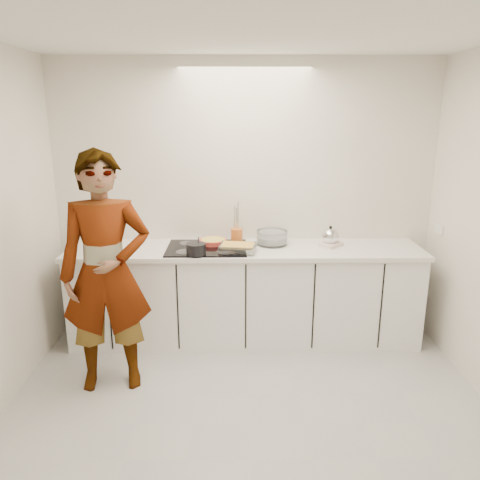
{
  "coord_description": "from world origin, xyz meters",
  "views": [
    {
      "loc": [
        -0.09,
        -2.82,
        2.13
      ],
      "look_at": [
        -0.05,
        1.05,
        1.05
      ],
      "focal_mm": 35.0,
      "sensor_mm": 36.0,
      "label": 1
    }
  ],
  "objects_px": {
    "hob": "(207,248)",
    "cook": "(106,273)",
    "kettle": "(330,237)",
    "saucepan": "(196,249)",
    "mixing_bowl": "(272,238)",
    "baking_dish": "(238,247)",
    "tart_dish": "(213,241)",
    "utensil_crock": "(237,236)"
  },
  "relations": [
    {
      "from": "hob",
      "to": "tart_dish",
      "type": "relative_size",
      "value": 2.32
    },
    {
      "from": "hob",
      "to": "cook",
      "type": "xyz_separation_m",
      "value": [
        -0.72,
        -0.73,
        0.02
      ]
    },
    {
      "from": "tart_dish",
      "to": "kettle",
      "type": "relative_size",
      "value": 1.41
    },
    {
      "from": "tart_dish",
      "to": "mixing_bowl",
      "type": "distance_m",
      "value": 0.55
    },
    {
      "from": "hob",
      "to": "baking_dish",
      "type": "height_order",
      "value": "baking_dish"
    },
    {
      "from": "hob",
      "to": "saucepan",
      "type": "xyz_separation_m",
      "value": [
        -0.08,
        -0.21,
        0.05
      ]
    },
    {
      "from": "utensil_crock",
      "to": "tart_dish",
      "type": "bearing_deg",
      "value": -162.83
    },
    {
      "from": "tart_dish",
      "to": "utensil_crock",
      "type": "relative_size",
      "value": 2.24
    },
    {
      "from": "utensil_crock",
      "to": "cook",
      "type": "bearing_deg",
      "value": -137.24
    },
    {
      "from": "tart_dish",
      "to": "cook",
      "type": "distance_m",
      "value": 1.15
    },
    {
      "from": "tart_dish",
      "to": "mixing_bowl",
      "type": "xyz_separation_m",
      "value": [
        0.55,
        0.01,
        0.02
      ]
    },
    {
      "from": "tart_dish",
      "to": "utensil_crock",
      "type": "height_order",
      "value": "utensil_crock"
    },
    {
      "from": "tart_dish",
      "to": "cook",
      "type": "height_order",
      "value": "cook"
    },
    {
      "from": "hob",
      "to": "tart_dish",
      "type": "height_order",
      "value": "tart_dish"
    },
    {
      "from": "saucepan",
      "to": "utensil_crock",
      "type": "height_order",
      "value": "saucepan"
    },
    {
      "from": "hob",
      "to": "cook",
      "type": "relative_size",
      "value": 0.39
    },
    {
      "from": "saucepan",
      "to": "hob",
      "type": "bearing_deg",
      "value": 69.12
    },
    {
      "from": "saucepan",
      "to": "utensil_crock",
      "type": "distance_m",
      "value": 0.54
    },
    {
      "from": "baking_dish",
      "to": "hob",
      "type": "bearing_deg",
      "value": 158.09
    },
    {
      "from": "kettle",
      "to": "utensil_crock",
      "type": "bearing_deg",
      "value": 173.41
    },
    {
      "from": "mixing_bowl",
      "to": "kettle",
      "type": "xyz_separation_m",
      "value": [
        0.54,
        -0.04,
        0.02
      ]
    },
    {
      "from": "hob",
      "to": "saucepan",
      "type": "relative_size",
      "value": 3.8
    },
    {
      "from": "utensil_crock",
      "to": "cook",
      "type": "xyz_separation_m",
      "value": [
        -1.0,
        -0.92,
        -0.05
      ]
    },
    {
      "from": "baking_dish",
      "to": "utensil_crock",
      "type": "bearing_deg",
      "value": 91.47
    },
    {
      "from": "baking_dish",
      "to": "cook",
      "type": "distance_m",
      "value": 1.18
    },
    {
      "from": "mixing_bowl",
      "to": "kettle",
      "type": "relative_size",
      "value": 1.41
    },
    {
      "from": "mixing_bowl",
      "to": "baking_dish",
      "type": "bearing_deg",
      "value": -142.17
    },
    {
      "from": "hob",
      "to": "baking_dish",
      "type": "relative_size",
      "value": 2.11
    },
    {
      "from": "saucepan",
      "to": "kettle",
      "type": "xyz_separation_m",
      "value": [
        1.22,
        0.3,
        0.02
      ]
    },
    {
      "from": "saucepan",
      "to": "baking_dish",
      "type": "distance_m",
      "value": 0.37
    },
    {
      "from": "baking_dish",
      "to": "utensil_crock",
      "type": "distance_m",
      "value": 0.31
    },
    {
      "from": "mixing_bowl",
      "to": "utensil_crock",
      "type": "height_order",
      "value": "utensil_crock"
    },
    {
      "from": "hob",
      "to": "kettle",
      "type": "height_order",
      "value": "kettle"
    },
    {
      "from": "saucepan",
      "to": "tart_dish",
      "type": "bearing_deg",
      "value": 68.78
    },
    {
      "from": "tart_dish",
      "to": "kettle",
      "type": "height_order",
      "value": "kettle"
    },
    {
      "from": "baking_dish",
      "to": "kettle",
      "type": "distance_m",
      "value": 0.88
    },
    {
      "from": "hob",
      "to": "mixing_bowl",
      "type": "xyz_separation_m",
      "value": [
        0.6,
        0.14,
        0.05
      ]
    },
    {
      "from": "kettle",
      "to": "saucepan",
      "type": "bearing_deg",
      "value": -166.02
    },
    {
      "from": "hob",
      "to": "cook",
      "type": "height_order",
      "value": "cook"
    },
    {
      "from": "hob",
      "to": "mixing_bowl",
      "type": "relative_size",
      "value": 2.32
    },
    {
      "from": "hob",
      "to": "utensil_crock",
      "type": "height_order",
      "value": "utensil_crock"
    },
    {
      "from": "kettle",
      "to": "cook",
      "type": "bearing_deg",
      "value": -156.23
    }
  ]
}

